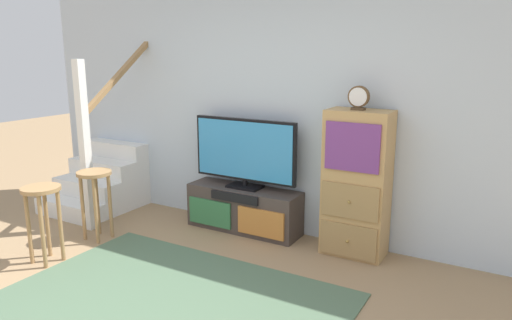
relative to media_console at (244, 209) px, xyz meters
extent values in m
cube|color=silver|center=(0.30, 0.27, 1.12)|extent=(6.40, 0.12, 2.70)
cube|color=#4C664C|center=(0.30, -1.59, -0.23)|extent=(2.60, 1.80, 0.01)
cube|color=#423833|center=(0.00, 0.01, 0.00)|extent=(1.24, 0.36, 0.47)
cube|color=#337042|center=(-0.31, -0.18, -0.04)|extent=(0.52, 0.02, 0.28)
cube|color=#BC7533|center=(0.31, -0.18, -0.04)|extent=(0.52, 0.02, 0.28)
cube|color=black|center=(0.00, -0.18, 0.18)|extent=(0.56, 0.02, 0.09)
cube|color=black|center=(0.00, 0.03, 0.25)|extent=(0.36, 0.22, 0.02)
cylinder|color=black|center=(0.00, 0.03, 0.29)|extent=(0.05, 0.05, 0.06)
cube|color=black|center=(0.00, 0.03, 0.64)|extent=(1.18, 0.05, 0.65)
cube|color=#338CCC|center=(0.00, 0.00, 0.64)|extent=(1.13, 0.01, 0.60)
cube|color=tan|center=(1.21, 0.02, 0.45)|extent=(0.58, 0.34, 1.37)
cube|color=#9C7949|center=(1.21, -0.16, -0.05)|extent=(0.53, 0.02, 0.32)
sphere|color=olive|center=(1.21, -0.18, -0.05)|extent=(0.03, 0.03, 0.03)
cube|color=#9C7949|center=(1.21, -0.16, 0.33)|extent=(0.53, 0.02, 0.32)
sphere|color=olive|center=(1.21, -0.18, 0.33)|extent=(0.03, 0.03, 0.03)
cube|color=#70387F|center=(1.21, -0.16, 0.83)|extent=(0.49, 0.02, 0.43)
cube|color=#4C3823|center=(1.20, 0.00, 1.15)|extent=(0.11, 0.08, 0.02)
cylinder|color=brown|center=(1.20, 0.00, 1.25)|extent=(0.19, 0.04, 0.19)
cylinder|color=silver|center=(1.20, -0.03, 1.25)|extent=(0.16, 0.01, 0.16)
cube|color=white|center=(-1.95, -0.66, -0.14)|extent=(0.90, 0.26, 0.19)
cube|color=white|center=(-1.95, -0.40, -0.04)|extent=(0.90, 0.26, 0.38)
cube|color=white|center=(-1.95, -0.14, 0.05)|extent=(0.90, 0.26, 0.57)
cube|color=white|center=(-1.95, 0.12, 0.15)|extent=(0.90, 0.26, 0.76)
cube|color=white|center=(-1.95, 0.38, 0.24)|extent=(0.90, 0.26, 0.95)
cube|color=white|center=(-1.45, -0.79, 0.67)|extent=(0.09, 0.09, 1.80)
cube|color=#9E7547|center=(-1.45, -0.14, 1.47)|extent=(0.06, 1.33, 0.99)
cylinder|color=#A37A4C|center=(-1.24, -1.66, 0.10)|extent=(0.04, 0.04, 0.67)
cylinder|color=#A37A4C|center=(-1.05, -1.66, 0.10)|extent=(0.04, 0.04, 0.67)
cylinder|color=#A37A4C|center=(-1.24, -1.47, 0.10)|extent=(0.04, 0.04, 0.67)
cylinder|color=#A37A4C|center=(-1.05, -1.47, 0.10)|extent=(0.04, 0.04, 0.67)
cylinder|color=#A37A4C|center=(-1.14, -1.56, 0.46)|extent=(0.34, 0.34, 0.03)
cylinder|color=#A37A4C|center=(-1.27, -1.03, 0.10)|extent=(0.04, 0.04, 0.67)
cylinder|color=#A37A4C|center=(-1.08, -1.03, 0.10)|extent=(0.04, 0.04, 0.67)
cylinder|color=#A37A4C|center=(-1.27, -0.85, 0.10)|extent=(0.04, 0.04, 0.67)
cylinder|color=#A37A4C|center=(-1.08, -0.85, 0.10)|extent=(0.04, 0.04, 0.67)
cylinder|color=#A37A4C|center=(-1.17, -0.94, 0.46)|extent=(0.34, 0.34, 0.03)
camera|label=1|loc=(2.52, -4.10, 1.65)|focal=33.36mm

